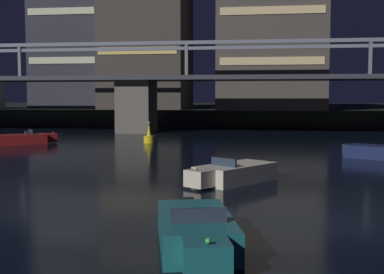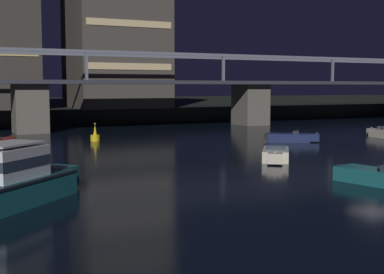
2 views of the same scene
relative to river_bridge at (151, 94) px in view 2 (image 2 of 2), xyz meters
name	(u,v)px [view 2 (image 2 of 2)]	position (x,y,z in m)	size (l,w,h in m)	color
ground_plane	(373,172)	(0.00, -38.02, -4.28)	(400.00, 400.00, 0.00)	black
far_riverbank	(68,107)	(0.00, 48.01, -3.18)	(240.00, 80.00, 2.20)	black
river_bridge	(151,94)	(0.00, 0.00, 0.00)	(94.22, 6.40, 9.38)	#605B51
tower_central	(115,7)	(-0.31, 13.40, 12.53)	(13.09, 13.50, 29.52)	#423D38
cabin_cruiser_near_left	(5,183)	(-21.44, -38.06, -3.23)	(8.00, 7.83, 2.79)	#196066
speedboat_near_right	(276,155)	(-2.41, -31.06, -3.87)	(3.93, 4.73, 1.16)	beige
speedboat_mid_left	(291,138)	(6.15, -21.08, -3.87)	(4.80, 3.78, 1.16)	#19234C
speedboat_mid_center	(376,176)	(-2.73, -41.01, -3.87)	(2.66, 5.20, 1.16)	#196066
channel_buoy	(95,136)	(-10.50, -12.38, -3.81)	(0.90, 0.90, 1.76)	yellow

